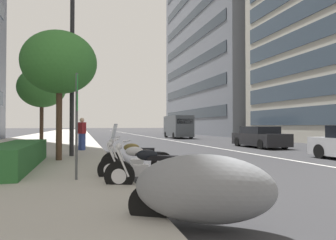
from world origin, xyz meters
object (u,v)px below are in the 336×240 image
Objects in this scene: car_far_down_avenue at (260,137)px; delivery_van_ahead at (178,126)px; motorcycle_mid_row at (136,159)px; street_tree_by_lamp_post at (42,88)px; motorcycle_under_tarp at (140,166)px; pedestrian_on_plaza at (82,134)px; street_tree_near_plaza_corner at (59,63)px; motorcycle_nearest_camera at (202,189)px; parking_sign_by_curb at (77,113)px; street_lamp_with_banners at (82,48)px; motorcycle_by_sign_pole at (154,172)px.

delivery_van_ahead reaches higher than car_far_down_avenue.
motorcycle_mid_row reaches higher than car_far_down_avenue.
delivery_van_ahead is 19.24m from street_tree_by_lamp_post.
motorcycle_under_tarp is 1.27× the size of pedestrian_on_plaza.
motorcycle_nearest_camera is at bearing -163.62° from street_tree_near_plaza_corner.
street_tree_by_lamp_post reaches higher than motorcycle_under_tarp.
parking_sign_by_curb is 0.53× the size of street_tree_near_plaza_corner.
street_lamp_with_banners is (9.67, 1.57, 4.20)m from motorcycle_nearest_camera.
motorcycle_under_tarp is at bearing 101.58° from motorcycle_mid_row.
motorcycle_by_sign_pole is 0.39× the size of delivery_van_ahead.
street_tree_by_lamp_post reaches higher than motorcycle_mid_row.
street_tree_near_plaza_corner reaches higher than delivery_van_ahead.
street_lamp_with_banners is at bearing -1.21° from parking_sign_by_curb.
motorcycle_under_tarp is 1.04× the size of motorcycle_mid_row.
parking_sign_by_curb is (3.68, 1.69, 1.17)m from motorcycle_nearest_camera.
pedestrian_on_plaza is (7.81, 1.52, 0.56)m from motorcycle_mid_row.
street_lamp_with_banners is (-4.11, 11.26, 4.11)m from car_far_down_avenue.
car_far_down_avenue is at bearing -121.52° from motorcycle_mid_row.
pedestrian_on_plaza is (-17.05, 10.74, -0.37)m from delivery_van_ahead.
pedestrian_on_plaza reaches higher than motorcycle_nearest_camera.
street_lamp_with_banners reaches higher than street_tree_by_lamp_post.
parking_sign_by_curb reaches higher than motorcycle_nearest_camera.
delivery_van_ahead is at bearing -87.99° from motorcycle_by_sign_pole.
motorcycle_under_tarp is at bearing -65.43° from motorcycle_by_sign_pole.
parking_sign_by_curb is (1.11, 1.62, 1.31)m from motorcycle_by_sign_pole.
street_tree_near_plaza_corner is 2.84× the size of pedestrian_on_plaza.
motorcycle_by_sign_pole is (2.57, 0.08, -0.14)m from motorcycle_nearest_camera.
street_tree_near_plaza_corner is at bearing -168.92° from street_tree_by_lamp_post.
delivery_van_ahead is 2.13× the size of parking_sign_by_curb.
delivery_van_ahead reaches higher than motorcycle_nearest_camera.
street_tree_near_plaza_corner is at bearing 151.53° from street_lamp_with_banners.
street_lamp_with_banners is 6.75m from street_tree_by_lamp_post.
pedestrian_on_plaza is at bearing -62.70° from motorcycle_mid_row.
delivery_van_ahead is at bearing -77.52° from motorcycle_nearest_camera.
motorcycle_mid_row is at bearing 133.07° from car_far_down_avenue.
motorcycle_under_tarp is 5.98m from street_tree_near_plaza_corner.
car_far_down_avenue is 12.67m from street_lamp_with_banners.
motorcycle_mid_row is 13.15m from car_far_down_avenue.
car_far_down_avenue is at bearing -64.99° from street_tree_near_plaza_corner.
motorcycle_by_sign_pole is 14.87m from car_far_down_avenue.
car_far_down_avenue is (11.21, -9.77, 0.24)m from motorcycle_by_sign_pole.
motorcycle_nearest_camera is 12.88m from pedestrian_on_plaza.
motorcycle_by_sign_pole is at bearing 139.84° from car_far_down_avenue.
street_tree_by_lamp_post is (-13.91, 13.09, 2.35)m from delivery_van_ahead.
motorcycle_nearest_camera is at bearing -166.18° from street_tree_by_lamp_post.
motorcycle_nearest_camera is 10.66m from street_lamp_with_banners.
street_tree_by_lamp_post is at bearing 20.63° from street_lamp_with_banners.
parking_sign_by_curb reaches higher than car_far_down_avenue.
street_tree_by_lamp_post is at bearing 137.96° from delivery_van_ahead.
motorcycle_mid_row is 2.44m from parking_sign_by_curb.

